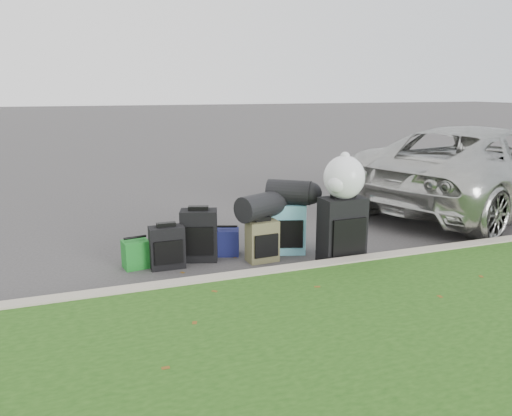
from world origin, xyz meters
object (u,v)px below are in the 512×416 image
object	(u,v)px
suv	(481,168)
suitcase_small_black	(167,247)
suitcase_large_black_left	(199,235)
suitcase_teal	(287,228)
suitcase_olive	(262,241)
tote_navy	(227,242)
tote_green	(136,254)
suitcase_large_black_right	(342,230)

from	to	relation	value
suv	suitcase_small_black	world-z (taller)	suv
suitcase_large_black_left	suitcase_teal	bearing A→B (deg)	12.03
suitcase_large_black_left	suitcase_teal	world-z (taller)	suitcase_teal
suitcase_olive	suitcase_teal	world-z (taller)	suitcase_teal
suitcase_small_black	tote_navy	size ratio (longest dim) A/B	1.51
suv	suitcase_teal	world-z (taller)	suv
tote_green	tote_navy	world-z (taller)	same
suitcase_large_black_right	tote_navy	distance (m)	1.47
suitcase_small_black	suitcase_large_black_right	xyz separation A→B (m)	(2.06, -0.51, 0.15)
suitcase_small_black	suitcase_large_black_right	world-z (taller)	suitcase_large_black_right
suv	suitcase_large_black_right	bearing A→B (deg)	94.40
suv	suitcase_small_black	xyz separation A→B (m)	(-5.75, -1.12, -0.48)
suv	tote_navy	size ratio (longest dim) A/B	15.68
suv	suitcase_teal	xyz separation A→B (m)	(-4.19, -1.10, -0.40)
suitcase_large_black_right	tote_navy	size ratio (longest dim) A/B	2.41
tote_green	suitcase_small_black	bearing A→B (deg)	-29.71
suv	suitcase_large_black_right	size ratio (longest dim) A/B	6.51
suitcase_small_black	tote_green	distance (m)	0.38
suitcase_olive	tote_navy	size ratio (longest dim) A/B	1.53
suitcase_large_black_left	tote_green	size ratio (longest dim) A/B	1.91
suitcase_small_black	suitcase_large_black_left	size ratio (longest dim) A/B	0.79
suv	suitcase_small_black	distance (m)	5.87
suitcase_teal	suitcase_large_black_right	bearing A→B (deg)	-30.29
tote_green	suitcase_teal	bearing A→B (deg)	-12.20
suitcase_large_black_right	tote_navy	xyz separation A→B (m)	(-1.25, 0.73, -0.24)
suitcase_large_black_left	tote_green	world-z (taller)	suitcase_large_black_left
tote_green	tote_navy	xyz separation A→B (m)	(1.15, 0.09, -0.00)
suitcase_large_black_left	tote_navy	bearing A→B (deg)	29.90
suitcase_teal	tote_green	world-z (taller)	suitcase_teal
suitcase_teal	tote_green	xyz separation A→B (m)	(-1.91, 0.11, -0.16)
suv	tote_green	xyz separation A→B (m)	(-6.10, -0.99, -0.56)
suitcase_olive	suitcase_large_black_right	world-z (taller)	suitcase_large_black_right
tote_green	suitcase_large_black_left	bearing A→B (deg)	-8.59
tote_navy	suitcase_teal	bearing A→B (deg)	5.15
suitcase_olive	tote_navy	xyz separation A→B (m)	(-0.34, 0.38, -0.09)
suitcase_large_black_right	tote_green	bearing A→B (deg)	164.19
suitcase_large_black_right	suitcase_small_black	bearing A→B (deg)	165.20
suv	suitcase_large_black_left	size ratio (longest dim) A/B	8.21
suitcase_large_black_left	suitcase_teal	xyz separation A→B (m)	(1.14, -0.11, 0.01)
suitcase_small_black	suv	bearing A→B (deg)	11.73
suitcase_olive	tote_navy	world-z (taller)	suitcase_olive
suitcase_large_black_left	suitcase_large_black_right	size ratio (longest dim) A/B	0.79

